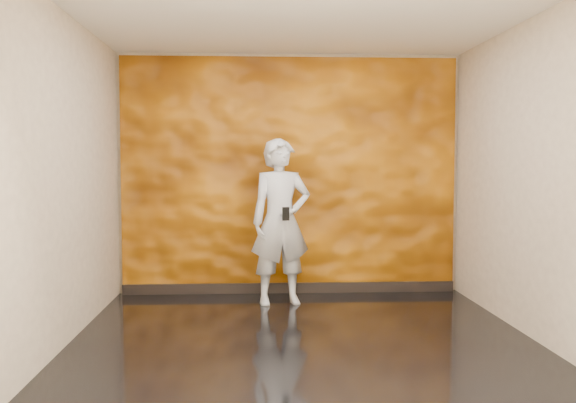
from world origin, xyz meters
The scene contains 5 objects.
room centered at (0.00, 0.00, 1.40)m, with size 4.02×4.02×2.81m.
feature_wall centered at (0.00, 1.96, 1.38)m, with size 3.90×0.06×2.75m, color orange.
baseboard centered at (0.00, 1.92, 0.06)m, with size 3.90×0.04×0.12m, color black.
man centered at (-0.13, 1.36, 0.90)m, with size 0.65×0.43×1.79m, color #9195A1.
phone centered at (-0.09, 1.08, 1.00)m, with size 0.08×0.02×0.14m, color black.
Camera 1 is at (-0.43, -5.54, 1.54)m, focal length 40.00 mm.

